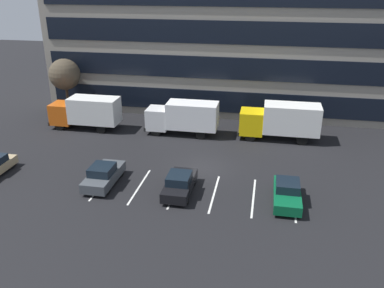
# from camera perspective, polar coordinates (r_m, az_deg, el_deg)

# --- Properties ---
(ground_plane) EXTENTS (120.00, 120.00, 0.00)m
(ground_plane) POSITION_cam_1_polar(r_m,az_deg,el_deg) (32.82, 1.76, -3.26)
(ground_plane) COLOR black
(office_building) EXTENTS (40.21, 12.05, 21.60)m
(office_building) POSITION_cam_1_polar(r_m,az_deg,el_deg) (47.43, 5.61, 18.36)
(office_building) COLOR gray
(office_building) RESTS_ON ground_plane
(lot_markings) EXTENTS (14.14, 5.40, 0.01)m
(lot_markings) POSITION_cam_1_polar(r_m,az_deg,el_deg) (29.18, 0.43, -6.80)
(lot_markings) COLOR silver
(lot_markings) RESTS_ON ground_plane
(box_truck_white) EXTENTS (7.04, 2.33, 3.26)m
(box_truck_white) POSITION_cam_1_polar(r_m,az_deg,el_deg) (38.88, -1.22, 3.94)
(box_truck_white) COLOR white
(box_truck_white) RESTS_ON ground_plane
(box_truck_yellow) EXTENTS (7.49, 2.48, 3.47)m
(box_truck_yellow) POSITION_cam_1_polar(r_m,az_deg,el_deg) (38.50, 12.56, 3.37)
(box_truck_yellow) COLOR yellow
(box_truck_yellow) RESTS_ON ground_plane
(box_truck_orange) EXTENTS (7.10, 2.35, 3.29)m
(box_truck_orange) POSITION_cam_1_polar(r_m,az_deg,el_deg) (41.73, -14.82, 4.53)
(box_truck_orange) COLOR #D85914
(box_truck_orange) RESTS_ON ground_plane
(sedan_charcoal) EXTENTS (1.86, 4.44, 1.59)m
(sedan_charcoal) POSITION_cam_1_polar(r_m,az_deg,el_deg) (30.57, -12.48, -4.34)
(sedan_charcoal) COLOR #474C51
(sedan_charcoal) RESTS_ON ground_plane
(sedan_forest) EXTENTS (1.80, 4.31, 1.54)m
(sedan_forest) POSITION_cam_1_polar(r_m,az_deg,el_deg) (28.31, 13.38, -6.81)
(sedan_forest) COLOR #0C5933
(sedan_forest) RESTS_ON ground_plane
(sedan_black) EXTENTS (1.82, 4.35, 1.56)m
(sedan_black) POSITION_cam_1_polar(r_m,az_deg,el_deg) (28.71, -1.77, -5.67)
(sedan_black) COLOR black
(sedan_black) RESTS_ON ground_plane
(bare_tree) EXTENTS (3.35, 3.35, 6.27)m
(bare_tree) POSITION_cam_1_polar(r_m,az_deg,el_deg) (45.93, -17.67, 9.40)
(bare_tree) COLOR #473323
(bare_tree) RESTS_ON ground_plane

